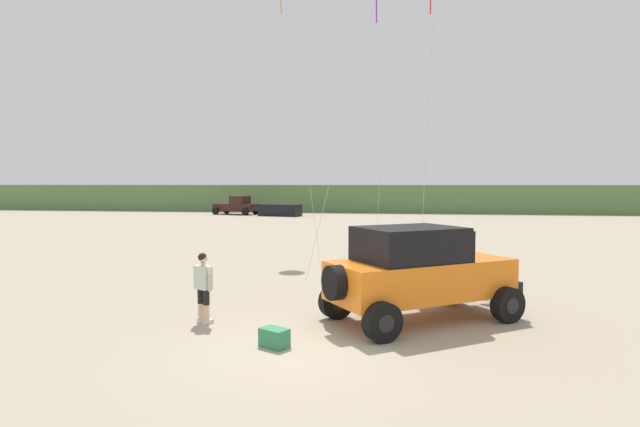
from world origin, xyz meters
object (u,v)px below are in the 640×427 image
(jeep, at_px, (419,271))
(cooler_box, at_px, (274,338))
(distant_pickup, at_px, (237,206))
(person_watching, at_px, (203,284))
(distant_sedan, at_px, (280,210))

(jeep, distance_m, cooler_box, 3.96)
(cooler_box, height_order, distant_pickup, distant_pickup)
(person_watching, height_order, cooler_box, person_watching)
(jeep, xyz_separation_m, person_watching, (-4.98, -1.03, -0.26))
(person_watching, xyz_separation_m, distant_sedan, (-7.57, 39.37, -0.34))
(jeep, height_order, distant_sedan, jeep)
(distant_pickup, bearing_deg, distant_sedan, -19.95)
(person_watching, height_order, distant_pickup, distant_pickup)
(person_watching, bearing_deg, jeep, 11.68)
(distant_pickup, xyz_separation_m, distant_sedan, (5.18, -1.88, -0.34))
(jeep, height_order, distant_pickup, jeep)
(cooler_box, xyz_separation_m, distant_pickup, (-14.81, 42.70, 0.75))
(jeep, xyz_separation_m, cooler_box, (-2.92, -2.48, -1.01))
(jeep, bearing_deg, distant_pickup, 113.79)
(cooler_box, relative_size, distant_sedan, 0.13)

